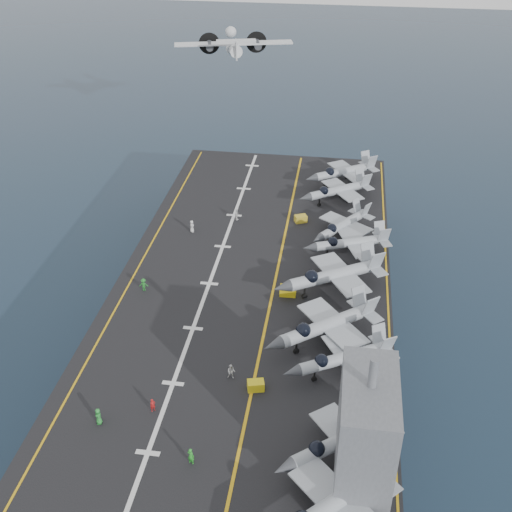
# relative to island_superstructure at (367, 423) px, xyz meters

# --- Properties ---
(ground) EXTENTS (500.00, 500.00, 0.00)m
(ground) POSITION_rel_island_superstructure_xyz_m (-15.00, 30.00, -17.90)
(ground) COLOR #142135
(ground) RESTS_ON ground
(hull) EXTENTS (36.00, 90.00, 10.00)m
(hull) POSITION_rel_island_superstructure_xyz_m (-15.00, 30.00, -12.90)
(hull) COLOR #56595E
(hull) RESTS_ON ground
(flight_deck) EXTENTS (38.00, 92.00, 0.40)m
(flight_deck) POSITION_rel_island_superstructure_xyz_m (-15.00, 30.00, -7.70)
(flight_deck) COLOR black
(flight_deck) RESTS_ON hull
(foul_line) EXTENTS (0.35, 90.00, 0.02)m
(foul_line) POSITION_rel_island_superstructure_xyz_m (-12.00, 30.00, -7.48)
(foul_line) COLOR gold
(foul_line) RESTS_ON flight_deck
(landing_centerline) EXTENTS (0.50, 90.00, 0.02)m
(landing_centerline) POSITION_rel_island_superstructure_xyz_m (-21.00, 30.00, -7.48)
(landing_centerline) COLOR silver
(landing_centerline) RESTS_ON flight_deck
(deck_edge_port) EXTENTS (0.25, 90.00, 0.02)m
(deck_edge_port) POSITION_rel_island_superstructure_xyz_m (-32.00, 30.00, -7.48)
(deck_edge_port) COLOR gold
(deck_edge_port) RESTS_ON flight_deck
(deck_edge_stbd) EXTENTS (0.25, 90.00, 0.02)m
(deck_edge_stbd) POSITION_rel_island_superstructure_xyz_m (3.50, 30.00, -7.48)
(deck_edge_stbd) COLOR gold
(deck_edge_stbd) RESTS_ON flight_deck
(island_superstructure) EXTENTS (5.00, 10.00, 15.00)m
(island_superstructure) POSITION_rel_island_superstructure_xyz_m (0.00, 0.00, 0.00)
(island_superstructure) COLOR #56595E
(island_superstructure) RESTS_ON flight_deck
(fighter_jet_0) EXTENTS (17.61, 17.52, 5.17)m
(fighter_jet_0) POSITION_rel_island_superstructure_xyz_m (-2.66, -5.28, -4.91)
(fighter_jet_0) COLOR gray
(fighter_jet_0) RESTS_ON flight_deck
(fighter_jet_1) EXTENTS (16.41, 15.67, 4.76)m
(fighter_jet_1) POSITION_rel_island_superstructure_xyz_m (-1.91, 2.43, -5.12)
(fighter_jet_1) COLOR #939AA4
(fighter_jet_1) RESTS_ON flight_deck
(fighter_jet_2) EXTENTS (16.18, 14.49, 4.69)m
(fighter_jet_2) POSITION_rel_island_superstructure_xyz_m (-1.97, 14.62, -5.16)
(fighter_jet_2) COLOR #A1AAB1
(fighter_jet_2) RESTS_ON flight_deck
(fighter_jet_3) EXTENTS (18.58, 17.73, 5.39)m
(fighter_jet_3) POSITION_rel_island_superstructure_xyz_m (-4.31, 19.89, -4.81)
(fighter_jet_3) COLOR #9FA9B0
(fighter_jet_3) RESTS_ON flight_deck
(fighter_jet_4) EXTENTS (18.99, 17.16, 5.49)m
(fighter_jet_4) POSITION_rel_island_superstructure_xyz_m (-3.84, 30.84, -4.75)
(fighter_jet_4) COLOR #9FA8B1
(fighter_jet_4) RESTS_ON flight_deck
(fighter_jet_5) EXTENTS (15.21, 12.71, 4.51)m
(fighter_jet_5) POSITION_rel_island_superstructure_xyz_m (-1.75, 40.42, -5.25)
(fighter_jet_5) COLOR #99A1AA
(fighter_jet_5) RESTS_ON flight_deck
(fighter_jet_6) EXTENTS (14.31, 15.24, 4.41)m
(fighter_jet_6) POSITION_rel_island_superstructure_xyz_m (-3.09, 45.73, -5.30)
(fighter_jet_6) COLOR #959DA5
(fighter_jet_6) RESTS_ON flight_deck
(fighter_jet_7) EXTENTS (16.12, 14.94, 4.66)m
(fighter_jet_7) POSITION_rel_island_superstructure_xyz_m (-4.20, 57.41, -5.17)
(fighter_jet_7) COLOR #949EA5
(fighter_jet_7) RESTS_ON flight_deck
(fighter_jet_8) EXTENTS (16.74, 15.42, 4.84)m
(fighter_jet_8) POSITION_rel_island_superstructure_xyz_m (-3.44, 64.94, -5.08)
(fighter_jet_8) COLOR gray
(fighter_jet_8) RESTS_ON flight_deck
(tow_cart_a) EXTENTS (2.10, 1.63, 1.11)m
(tow_cart_a) POSITION_rel_island_superstructure_xyz_m (-11.61, 10.46, -6.94)
(tow_cart_a) COLOR gold
(tow_cart_a) RESTS_ON flight_deck
(tow_cart_b) EXTENTS (2.21, 1.47, 1.31)m
(tow_cart_b) POSITION_rel_island_superstructure_xyz_m (-9.91, 28.98, -6.85)
(tow_cart_b) COLOR gold
(tow_cart_b) RESTS_ON flight_deck
(tow_cart_c) EXTENTS (2.24, 1.90, 1.14)m
(tow_cart_c) POSITION_rel_island_superstructure_xyz_m (-9.92, 49.42, -6.93)
(tow_cart_c) COLOR gold
(tow_cart_c) RESTS_ON flight_deck
(crew_0) EXTENTS (1.10, 1.36, 1.98)m
(crew_0) POSITION_rel_island_superstructure_xyz_m (-27.14, 3.13, -6.51)
(crew_0) COLOR #268C33
(crew_0) RESTS_ON flight_deck
(crew_1) EXTENTS (1.16, 1.14, 1.63)m
(crew_1) POSITION_rel_island_superstructure_xyz_m (-22.03, 5.64, -6.68)
(crew_1) COLOR #B21919
(crew_1) RESTS_ON flight_deck
(crew_3) EXTENTS (1.19, 0.86, 1.85)m
(crew_3) POSITION_rel_island_superstructure_xyz_m (-29.49, 27.19, -6.57)
(crew_3) COLOR #1E7D26
(crew_3) RESTS_ON flight_deck
(crew_4) EXTENTS (1.02, 1.29, 1.88)m
(crew_4) POSITION_rel_island_superstructure_xyz_m (-20.31, 48.57, -6.56)
(crew_4) COLOR silver
(crew_4) RESTS_ON flight_deck
(crew_5) EXTENTS (1.27, 1.43, 2.00)m
(crew_5) POSITION_rel_island_superstructure_xyz_m (-26.61, 43.73, -6.50)
(crew_5) COLOR silver
(crew_5) RESTS_ON flight_deck
(crew_6) EXTENTS (1.38, 1.13, 1.98)m
(crew_6) POSITION_rel_island_superstructure_xyz_m (-16.40, -0.57, -6.51)
(crew_6) COLOR green
(crew_6) RESTS_ON flight_deck
(crew_7) EXTENTS (1.15, 0.77, 1.90)m
(crew_7) POSITION_rel_island_superstructure_xyz_m (-14.62, 11.87, -6.55)
(crew_7) COLOR silver
(crew_7) RESTS_ON flight_deck
(transport_plane) EXTENTS (26.93, 21.44, 5.61)m
(transport_plane) POSITION_rel_island_superstructure_xyz_m (-27.41, 88.14, 9.36)
(transport_plane) COLOR silver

